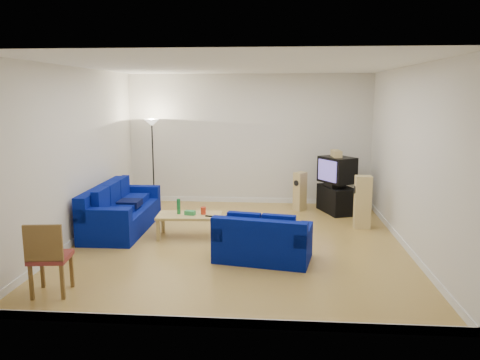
# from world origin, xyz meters

# --- Properties ---
(room) EXTENTS (6.01, 6.51, 3.21)m
(room) POSITION_xyz_m (0.00, 0.00, 1.54)
(room) COLOR olive
(room) RESTS_ON ground
(sofa_three_seat) EXTENTS (1.02, 2.34, 0.90)m
(sofa_three_seat) POSITION_xyz_m (-2.47, 0.61, 0.34)
(sofa_three_seat) COLOR #000953
(sofa_three_seat) RESTS_ON ground
(sofa_loveseat) EXTENTS (1.67, 1.13, 0.77)m
(sofa_loveseat) POSITION_xyz_m (0.47, -0.95, 0.29)
(sofa_loveseat) COLOR #000953
(sofa_loveseat) RESTS_ON ground
(coffee_table) EXTENTS (1.26, 0.68, 0.45)m
(coffee_table) POSITION_xyz_m (-0.96, 0.24, 0.39)
(coffee_table) COLOR tan
(coffee_table) RESTS_ON ground
(bottle) EXTENTS (0.08, 0.08, 0.29)m
(bottle) POSITION_xyz_m (-1.17, 0.27, 0.59)
(bottle) COLOR #197233
(bottle) RESTS_ON coffee_table
(tissue_box) EXTENTS (0.22, 0.15, 0.08)m
(tissue_box) POSITION_xyz_m (-0.94, 0.21, 0.49)
(tissue_box) COLOR green
(tissue_box) RESTS_ON coffee_table
(red_canister) EXTENTS (0.13, 0.13, 0.14)m
(red_canister) POSITION_xyz_m (-0.70, 0.28, 0.52)
(red_canister) COLOR red
(red_canister) RESTS_ON coffee_table
(remote) EXTENTS (0.16, 0.08, 0.02)m
(remote) POSITION_xyz_m (-0.55, 0.11, 0.46)
(remote) COLOR black
(remote) RESTS_ON coffee_table
(tv_stand) EXTENTS (0.86, 1.13, 0.61)m
(tv_stand) POSITION_xyz_m (2.09, 2.39, 0.30)
(tv_stand) COLOR black
(tv_stand) RESTS_ON ground
(av_receiver) EXTENTS (0.48, 0.53, 0.10)m
(av_receiver) POSITION_xyz_m (2.04, 2.38, 0.66)
(av_receiver) COLOR black
(av_receiver) RESTS_ON tv_stand
(television) EXTENTS (0.89, 0.95, 0.59)m
(television) POSITION_xyz_m (2.07, 2.39, 1.01)
(television) COLOR black
(television) RESTS_ON av_receiver
(centre_speaker) EXTENTS (0.22, 0.45, 0.15)m
(centre_speaker) POSITION_xyz_m (2.05, 2.38, 1.38)
(centre_speaker) COLOR #D3B972
(centre_speaker) RESTS_ON television
(speaker_left) EXTENTS (0.34, 0.34, 0.91)m
(speaker_left) POSITION_xyz_m (1.25, 2.52, 0.46)
(speaker_left) COLOR #D3B972
(speaker_left) RESTS_ON ground
(speaker_right) EXTENTS (0.34, 0.25, 1.09)m
(speaker_right) POSITION_xyz_m (2.45, 1.12, 0.55)
(speaker_right) COLOR #D3B972
(speaker_right) RESTS_ON ground
(floor_lamp) EXTENTS (0.36, 0.36, 2.12)m
(floor_lamp) POSITION_xyz_m (-2.30, 2.70, 1.75)
(floor_lamp) COLOR black
(floor_lamp) RESTS_ON ground
(dining_chair) EXTENTS (0.56, 0.56, 1.04)m
(dining_chair) POSITION_xyz_m (-2.36, -2.55, 0.58)
(dining_chair) COLOR brown
(dining_chair) RESTS_ON ground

